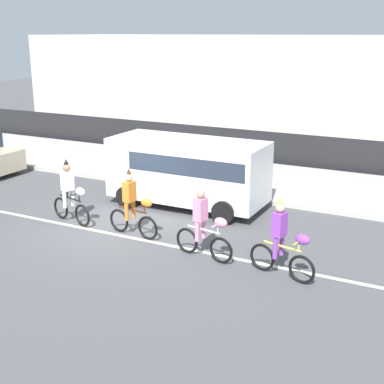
{
  "coord_description": "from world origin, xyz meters",
  "views": [
    {
      "loc": [
        8.6,
        -11.93,
        5.42
      ],
      "look_at": [
        1.86,
        1.2,
        1.0
      ],
      "focal_mm": 50.0,
      "sensor_mm": 36.0,
      "label": 1
    }
  ],
  "objects_px": {
    "parade_cyclist_zebra": "(71,195)",
    "parked_van_white": "(190,168)",
    "parade_cyclist_orange": "(133,207)",
    "parade_cyclist_purple": "(283,243)",
    "pedestrian_onlooker": "(171,155)",
    "parade_cyclist_pink": "(204,226)"
  },
  "relations": [
    {
      "from": "parade_cyclist_zebra",
      "to": "pedestrian_onlooker",
      "type": "xyz_separation_m",
      "value": [
        0.4,
        5.3,
        0.17
      ]
    },
    {
      "from": "parade_cyclist_zebra",
      "to": "parade_cyclist_orange",
      "type": "distance_m",
      "value": 2.22
    },
    {
      "from": "parade_cyclist_pink",
      "to": "parade_cyclist_purple",
      "type": "height_order",
      "value": "same"
    },
    {
      "from": "parade_cyclist_purple",
      "to": "pedestrian_onlooker",
      "type": "relative_size",
      "value": 1.19
    },
    {
      "from": "parade_cyclist_zebra",
      "to": "pedestrian_onlooker",
      "type": "height_order",
      "value": "parade_cyclist_zebra"
    },
    {
      "from": "parked_van_white",
      "to": "pedestrian_onlooker",
      "type": "relative_size",
      "value": 3.09
    },
    {
      "from": "pedestrian_onlooker",
      "to": "parade_cyclist_zebra",
      "type": "bearing_deg",
      "value": -94.32
    },
    {
      "from": "parade_cyclist_pink",
      "to": "parade_cyclist_purple",
      "type": "bearing_deg",
      "value": -4.15
    },
    {
      "from": "parade_cyclist_pink",
      "to": "parade_cyclist_purple",
      "type": "xyz_separation_m",
      "value": [
        2.06,
        -0.15,
        0.0
      ]
    },
    {
      "from": "parade_cyclist_purple",
      "to": "parked_van_white",
      "type": "xyz_separation_m",
      "value": [
        -4.28,
        3.66,
        0.44
      ]
    },
    {
      "from": "parade_cyclist_zebra",
      "to": "parked_van_white",
      "type": "bearing_deg",
      "value": 50.99
    },
    {
      "from": "parade_cyclist_orange",
      "to": "parked_van_white",
      "type": "bearing_deg",
      "value": 86.51
    },
    {
      "from": "parade_cyclist_purple",
      "to": "parade_cyclist_zebra",
      "type": "bearing_deg",
      "value": 174.03
    },
    {
      "from": "parade_cyclist_zebra",
      "to": "parked_van_white",
      "type": "distance_m",
      "value": 3.84
    },
    {
      "from": "parade_cyclist_purple",
      "to": "pedestrian_onlooker",
      "type": "distance_m",
      "value": 8.69
    },
    {
      "from": "parade_cyclist_pink",
      "to": "parade_cyclist_purple",
      "type": "relative_size",
      "value": 1.0
    },
    {
      "from": "parade_cyclist_zebra",
      "to": "parked_van_white",
      "type": "relative_size",
      "value": 0.38
    },
    {
      "from": "parade_cyclist_zebra",
      "to": "parade_cyclist_orange",
      "type": "xyz_separation_m",
      "value": [
        2.22,
        -0.06,
        0.0
      ]
    },
    {
      "from": "parade_cyclist_purple",
      "to": "parked_van_white",
      "type": "distance_m",
      "value": 5.65
    },
    {
      "from": "parade_cyclist_orange",
      "to": "parade_cyclist_purple",
      "type": "relative_size",
      "value": 1.0
    },
    {
      "from": "parade_cyclist_orange",
      "to": "parked_van_white",
      "type": "relative_size",
      "value": 0.38
    },
    {
      "from": "parade_cyclist_pink",
      "to": "pedestrian_onlooker",
      "type": "height_order",
      "value": "parade_cyclist_pink"
    }
  ]
}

